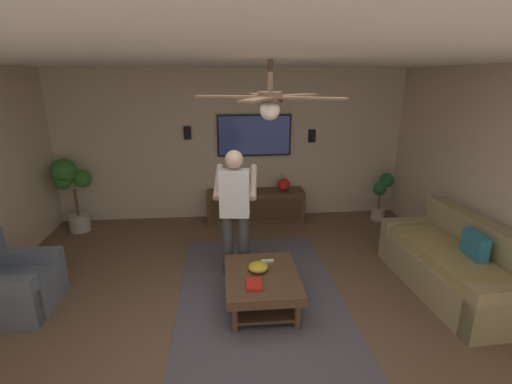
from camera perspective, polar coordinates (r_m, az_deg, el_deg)
ground_plane at (r=3.92m, az=-1.73°, el=-21.31°), size 7.93×7.93×0.00m
wall_back_tv at (r=6.52m, az=-3.75°, el=7.25°), size 0.10×6.26×2.61m
ceiling_slab at (r=3.07m, az=-2.22°, el=21.23°), size 6.81×6.26×0.10m
area_rug at (r=4.47m, az=0.61°, el=-15.77°), size 3.03×1.88×0.01m
couch at (r=5.01m, az=28.44°, el=-10.10°), size 1.94×0.95×0.87m
armchair at (r=4.91m, az=-33.99°, el=-12.15°), size 0.80×0.81×0.82m
coffee_table at (r=4.15m, az=0.92°, el=-13.94°), size 1.00×0.80×0.40m
media_console at (r=6.48m, az=-0.07°, el=-2.20°), size 0.45×1.70×0.55m
tv at (r=6.41m, az=-0.28°, el=8.83°), size 0.05×1.28×0.72m
person_standing at (r=4.53m, az=-3.29°, el=-2.25°), size 0.58×0.58×1.64m
potted_plant_tall at (r=6.60m, az=-27.17°, el=1.51°), size 0.43×0.58×1.23m
potted_plant_short at (r=6.78m, az=18.98°, el=0.01°), size 0.32×0.38×0.86m
bowl at (r=4.13m, az=0.33°, el=-11.61°), size 0.22×0.22×0.10m
remote_white at (r=4.33m, az=1.77°, el=-10.70°), size 0.06×0.15×0.02m
book at (r=3.88m, az=-0.32°, el=-14.23°), size 0.22×0.17×0.04m
vase_round at (r=6.42m, az=4.33°, el=1.17°), size 0.22×0.22×0.22m
wall_speaker_left at (r=6.60m, az=8.69°, el=8.65°), size 0.06×0.12×0.22m
wall_speaker_right at (r=6.42m, az=-10.65°, el=9.04°), size 0.06×0.12×0.22m
ceiling_fan at (r=2.97m, az=2.23°, el=14.07°), size 1.18×1.14×0.46m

